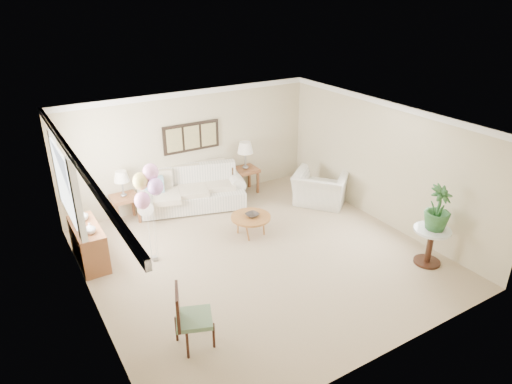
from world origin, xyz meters
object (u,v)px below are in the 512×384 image
balloon_cluster (147,186)px  coffee_table (251,218)px  accent_chair (189,316)px  armchair (320,188)px  sofa (191,192)px

balloon_cluster → coffee_table: bearing=-2.4°
accent_chair → armchair: bearing=31.2°
sofa → armchair: 2.96m
sofa → balloon_cluster: bearing=-131.5°
sofa → armchair: size_ratio=2.40×
accent_chair → sofa: bearing=65.7°
armchair → balloon_cluster: balloon_cluster is taller
sofa → coffee_table: size_ratio=3.44×
armchair → balloon_cluster: 4.30m
armchair → accent_chair: size_ratio=1.15×
sofa → coffee_table: (0.51, -1.80, 0.01)m
armchair → accent_chair: accent_chair is taller
sofa → armchair: sofa is taller
balloon_cluster → armchair: bearing=4.6°
accent_chair → balloon_cluster: size_ratio=0.54×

